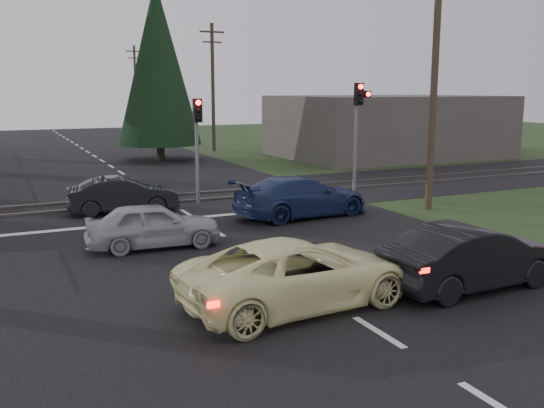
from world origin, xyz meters
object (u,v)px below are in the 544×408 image
cream_coupe (298,273)px  dark_hatchback (472,257)px  utility_pole_near (434,82)px  utility_pole_mid (213,85)px  utility_pole_far (136,86)px  blue_sedan (301,197)px  dark_car_far (123,195)px  traffic_signal_right (358,117)px  silver_car (153,225)px  traffic_signal_center (198,133)px

cream_coupe → dark_hatchback: 4.15m
utility_pole_near → utility_pole_mid: same height
utility_pole_far → blue_sedan: bearing=-95.9°
dark_hatchback → dark_car_far: 13.16m
utility_pole_mid → dark_car_far: 22.77m
traffic_signal_right → utility_pole_far: (0.95, 45.53, 1.41)m
utility_pole_far → cream_coupe: size_ratio=1.78×
dark_hatchback → utility_pole_far: bearing=-7.7°
cream_coupe → dark_car_far: (-1.33, 11.33, -0.05)m
blue_sedan → dark_car_far: size_ratio=1.26×
utility_pole_near → cream_coupe: size_ratio=1.78×
utility_pole_far → dark_car_far: utility_pole_far is taller
traffic_signal_right → cream_coupe: (-8.26, -10.58, -2.61)m
cream_coupe → silver_car: size_ratio=1.33×
dark_hatchback → traffic_signal_center: bearing=8.3°
utility_pole_mid → traffic_signal_right: bearing=-92.7°
cream_coupe → utility_pole_mid: bearing=-21.5°
utility_pole_far → silver_car: (-10.77, -50.14, -4.08)m
traffic_signal_right → dark_car_far: (-9.59, 0.76, -2.67)m
utility_pole_near → silver_car: bearing=-174.0°
traffic_signal_right → traffic_signal_center: size_ratio=1.15×
silver_car → blue_sedan: blue_sedan is taller
utility_pole_far → dark_hatchback: 57.13m
dark_hatchback → dark_car_far: size_ratio=1.12×
traffic_signal_right → dark_hatchback: size_ratio=1.06×
cream_coupe → blue_sedan: size_ratio=1.02×
utility_pole_near → utility_pole_mid: size_ratio=1.00×
traffic_signal_center → utility_pole_near: (7.50, -4.68, 1.92)m
utility_pole_near → dark_hatchback: 10.11m
traffic_signal_right → blue_sedan: bearing=-146.7°
dark_hatchback → blue_sedan: 8.59m
traffic_signal_right → traffic_signal_center: traffic_signal_right is taller
traffic_signal_right → utility_pole_near: bearing=-74.7°
traffic_signal_right → dark_hatchback: (-4.16, -11.23, -2.58)m
traffic_signal_right → utility_pole_near: 3.87m
traffic_signal_right → traffic_signal_center: 6.68m
traffic_signal_center → cream_coupe: traffic_signal_center is taller
utility_pole_mid → blue_sedan: bearing=-102.1°
traffic_signal_right → dark_car_far: bearing=175.5°
traffic_signal_center → silver_car: (-3.27, -5.81, -2.16)m
utility_pole_far → dark_hatchback: utility_pole_far is taller
utility_pole_mid → dark_car_far: (-10.55, -19.77, -4.08)m
cream_coupe → dark_car_far: cream_coupe is taller
traffic_signal_right → dark_car_far: size_ratio=1.19×
silver_car → utility_pole_near: bearing=-79.8°
utility_pole_near → utility_pole_far: 49.00m
traffic_signal_right → utility_pole_mid: 20.60m
silver_car → dark_hatchback: bearing=-135.4°
cream_coupe → dark_car_far: size_ratio=1.28×
utility_pole_near → cream_coupe: bearing=-142.4°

